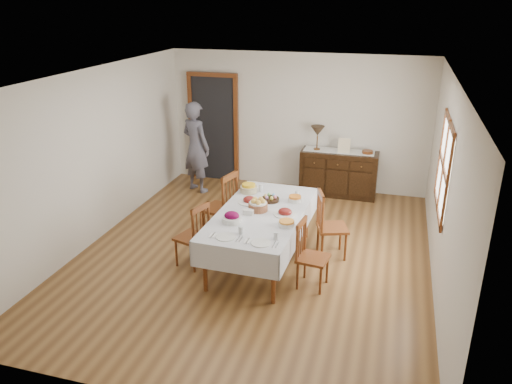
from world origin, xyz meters
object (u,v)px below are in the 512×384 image
(dining_table, at_px, (261,218))
(chair_right_far, at_px, (329,224))
(chair_left_near, at_px, (194,235))
(table_lamp, at_px, (318,132))
(chair_right_near, at_px, (310,254))
(person, at_px, (196,144))
(sideboard, at_px, (339,173))
(chair_left_far, at_px, (222,205))

(dining_table, xyz_separation_m, chair_right_far, (0.89, 0.43, -0.18))
(chair_left_near, bearing_deg, dining_table, 129.80)
(chair_right_far, height_order, table_lamp, table_lamp)
(chair_left_near, xyz_separation_m, chair_right_near, (1.63, -0.08, -0.02))
(chair_left_near, distance_m, person, 2.99)
(chair_right_near, relative_size, table_lamp, 1.99)
(sideboard, relative_size, person, 0.76)
(dining_table, height_order, chair_right_near, chair_right_near)
(chair_left_far, distance_m, chair_right_far, 1.67)
(chair_right_near, xyz_separation_m, table_lamp, (-0.48, 3.33, 0.75))
(chair_right_far, relative_size, person, 0.54)
(dining_table, relative_size, sideboard, 1.60)
(dining_table, bearing_deg, sideboard, 77.53)
(chair_right_near, bearing_deg, chair_left_near, 94.86)
(chair_right_near, relative_size, chair_right_far, 0.91)
(chair_left_far, bearing_deg, chair_right_far, 99.35)
(dining_table, height_order, chair_right_far, chair_right_far)
(chair_left_far, bearing_deg, chair_left_near, 8.12)
(chair_left_near, bearing_deg, table_lamp, 177.30)
(chair_left_near, bearing_deg, person, -141.67)
(chair_right_near, xyz_separation_m, person, (-2.72, 2.82, 0.47))
(dining_table, relative_size, chair_right_near, 2.50)
(sideboard, bearing_deg, dining_table, -104.14)
(person, bearing_deg, chair_left_near, 136.41)
(person, xyz_separation_m, table_lamp, (2.24, 0.51, 0.28))
(dining_table, xyz_separation_m, chair_right_near, (0.77, -0.44, -0.22))
(sideboard, distance_m, person, 2.76)
(chair_right_near, height_order, chair_right_far, chair_right_far)
(dining_table, bearing_deg, chair_left_near, -155.35)
(sideboard, bearing_deg, table_lamp, -179.69)
(chair_right_near, bearing_deg, sideboard, 8.35)
(dining_table, height_order, sideboard, sideboard)
(person, bearing_deg, chair_right_far, 170.38)
(chair_left_near, relative_size, table_lamp, 2.05)
(chair_left_far, bearing_deg, sideboard, 160.88)
(chair_right_far, relative_size, sideboard, 0.70)
(person, height_order, table_lamp, person)
(person, bearing_deg, dining_table, 154.10)
(dining_table, height_order, chair_left_near, chair_left_near)
(chair_left_far, relative_size, chair_right_near, 1.20)
(chair_left_near, xyz_separation_m, chair_left_far, (0.09, 0.92, 0.07))
(chair_left_far, distance_m, table_lamp, 2.65)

